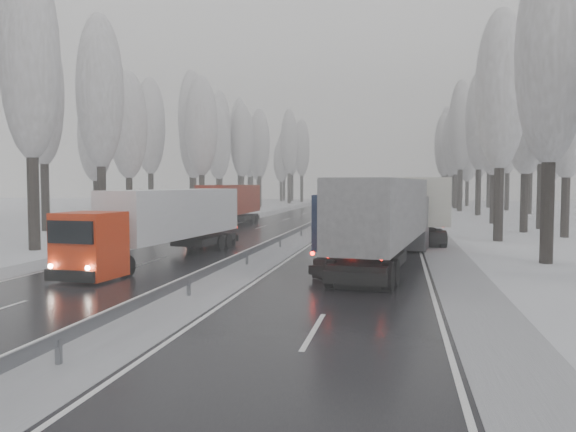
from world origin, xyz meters
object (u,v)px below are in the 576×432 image
(truck_red_red, at_px, (228,203))
(truck_blue_box, at_px, (365,220))
(truck_grey_tarp, at_px, (388,215))
(truck_red_white, at_px, (167,219))
(box_truck_distant, at_px, (389,199))
(truck_cream_box, at_px, (408,203))

(truck_red_red, bearing_deg, truck_blue_box, -54.30)
(truck_grey_tarp, xyz_separation_m, truck_red_red, (-15.18, 21.73, -0.21))
(truck_red_white, relative_size, truck_red_red, 0.96)
(truck_red_red, bearing_deg, truck_grey_tarp, -55.06)
(box_truck_distant, relative_size, truck_red_red, 0.54)
(truck_red_white, bearing_deg, truck_cream_box, 55.71)
(truck_grey_tarp, relative_size, box_truck_distant, 2.04)
(truck_grey_tarp, bearing_deg, box_truck_distant, 98.87)
(truck_blue_box, distance_m, box_truck_distant, 63.57)
(truck_cream_box, distance_m, box_truck_distant, 50.60)
(truck_grey_tarp, distance_m, truck_cream_box, 15.44)
(truck_blue_box, distance_m, truck_red_red, 23.87)
(truck_blue_box, relative_size, truck_cream_box, 0.80)
(truck_cream_box, xyz_separation_m, truck_red_white, (-12.90, -15.60, -0.42))
(truck_grey_tarp, bearing_deg, truck_cream_box, 93.25)
(truck_blue_box, relative_size, truck_red_red, 0.92)
(truck_grey_tarp, distance_m, truck_blue_box, 2.70)
(truck_grey_tarp, height_order, truck_red_red, truck_grey_tarp)
(truck_red_red, bearing_deg, truck_red_white, -80.91)
(truck_cream_box, distance_m, truck_red_white, 20.25)
(truck_blue_box, relative_size, truck_red_white, 0.96)
(truck_grey_tarp, xyz_separation_m, truck_cream_box, (1.23, 15.39, 0.10))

